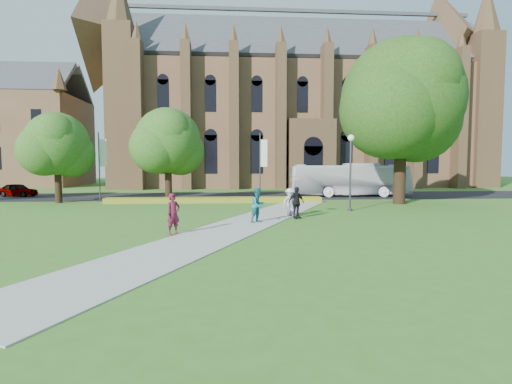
{
  "coord_description": "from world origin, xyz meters",
  "views": [
    {
      "loc": [
        -1.02,
        -20.35,
        3.22
      ],
      "look_at": [
        0.71,
        2.81,
        1.6
      ],
      "focal_mm": 28.0,
      "sensor_mm": 36.0,
      "label": 1
    }
  ],
  "objects": [
    {
      "name": "ground",
      "position": [
        0.0,
        0.0,
        0.0
      ],
      "size": [
        160.0,
        160.0,
        0.0
      ],
      "primitive_type": "plane",
      "color": "#436E21",
      "rests_on": "ground"
    },
    {
      "name": "road",
      "position": [
        0.0,
        20.0,
        0.01
      ],
      "size": [
        160.0,
        10.0,
        0.02
      ],
      "primitive_type": "cube",
      "color": "black",
      "rests_on": "ground"
    },
    {
      "name": "footpath",
      "position": [
        0.0,
        1.0,
        0.02
      ],
      "size": [
        15.58,
        28.54,
        0.04
      ],
      "primitive_type": "cube",
      "rotation": [
        0.0,
        0.0,
        -0.44
      ],
      "color": "#B2B2A8",
      "rests_on": "ground"
    },
    {
      "name": "flower_hedge",
      "position": [
        -2.0,
        13.2,
        0.23
      ],
      "size": [
        18.0,
        1.4,
        0.45
      ],
      "primitive_type": "cube",
      "color": "#B69724",
      "rests_on": "ground"
    },
    {
      "name": "cathedral",
      "position": [
        10.0,
        39.73,
        12.98
      ],
      "size": [
        52.6,
        18.25,
        28.0
      ],
      "color": "brown",
      "rests_on": "ground"
    },
    {
      "name": "building_west",
      "position": [
        -34.0,
        42.0,
        9.21
      ],
      "size": [
        22.0,
        14.0,
        18.3
      ],
      "color": "brown",
      "rests_on": "ground"
    },
    {
      "name": "streetlamp",
      "position": [
        7.5,
        6.5,
        3.3
      ],
      "size": [
        0.44,
        0.44,
        5.24
      ],
      "color": "#38383D",
      "rests_on": "ground"
    },
    {
      "name": "large_tree",
      "position": [
        13.0,
        11.0,
        8.37
      ],
      "size": [
        9.6,
        9.6,
        13.2
      ],
      "color": "#332114",
      "rests_on": "ground"
    },
    {
      "name": "street_tree_0",
      "position": [
        -15.0,
        14.0,
        4.87
      ],
      "size": [
        5.2,
        5.2,
        7.5
      ],
      "color": "#332114",
      "rests_on": "ground"
    },
    {
      "name": "street_tree_1",
      "position": [
        -6.0,
        14.5,
        5.22
      ],
      "size": [
        5.6,
        5.6,
        8.05
      ],
      "color": "#332114",
      "rests_on": "ground"
    },
    {
      "name": "banner_pole_0",
      "position": [
        2.11,
        15.2,
        3.39
      ],
      "size": [
        0.7,
        0.1,
        6.0
      ],
      "color": "#38383D",
      "rests_on": "ground"
    },
    {
      "name": "banner_pole_1",
      "position": [
        -11.89,
        15.2,
        3.39
      ],
      "size": [
        0.7,
        0.1,
        6.0
      ],
      "color": "#38383D",
      "rests_on": "ground"
    },
    {
      "name": "tour_coach",
      "position": [
        11.24,
        18.72,
        1.67
      ],
      "size": [
        11.97,
        3.44,
        3.29
      ],
      "primitive_type": "imported",
      "rotation": [
        0.0,
        0.0,
        1.51
      ],
      "color": "white",
      "rests_on": "road"
    },
    {
      "name": "car_0",
      "position": [
        -21.71,
        20.85,
        0.67
      ],
      "size": [
        4.08,
        2.44,
        1.3
      ],
      "primitive_type": "imported",
      "rotation": [
        0.0,
        0.0,
        1.32
      ],
      "color": "gray",
      "rests_on": "road"
    },
    {
      "name": "pedestrian_0",
      "position": [
        -3.42,
        -2.15,
        0.98
      ],
      "size": [
        0.81,
        0.79,
        1.87
      ],
      "primitive_type": "imported",
      "rotation": [
        0.0,
        0.0,
        0.73
      ],
      "color": "#5A142A",
      "rests_on": "footpath"
    },
    {
      "name": "pedestrian_1",
      "position": [
        0.72,
        1.33,
        0.98
      ],
      "size": [
        1.16,
        1.14,
        1.89
      ],
      "primitive_type": "imported",
      "rotation": [
        0.0,
        0.0,
        0.69
      ],
      "color": "#1A6E84",
      "rests_on": "footpath"
    },
    {
      "name": "pedestrian_2",
      "position": [
        2.9,
        3.95,
        0.89
      ],
      "size": [
        1.27,
        1.11,
        1.7
      ],
      "primitive_type": "imported",
      "rotation": [
        0.0,
        0.0,
        0.54
      ],
      "color": "silver",
      "rests_on": "footpath"
    },
    {
      "name": "pedestrian_3",
      "position": [
        3.09,
        2.78,
        0.97
      ],
      "size": [
        1.18,
        0.87,
        1.86
      ],
      "primitive_type": "imported",
      "rotation": [
        0.0,
        0.0,
        0.43
      ],
      "color": "black",
      "rests_on": "footpath"
    },
    {
      "name": "pedestrian_4",
      "position": [
        3.17,
        3.94,
        0.87
      ],
      "size": [
        0.95,
        0.95,
        1.67
      ],
      "primitive_type": "imported",
      "rotation": [
        0.0,
        0.0,
        0.79
      ],
      "color": "gray",
      "rests_on": "footpath"
    },
    {
      "name": "parasol",
      "position": [
        3.35,
        4.04,
        2.03
      ],
      "size": [
        0.84,
        0.84,
        0.64
      ],
      "primitive_type": "imported",
      "rotation": [
        0.0,
        0.0,
        0.17
      ],
      "color": "#E3A0B7",
      "rests_on": "pedestrian_4"
    }
  ]
}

